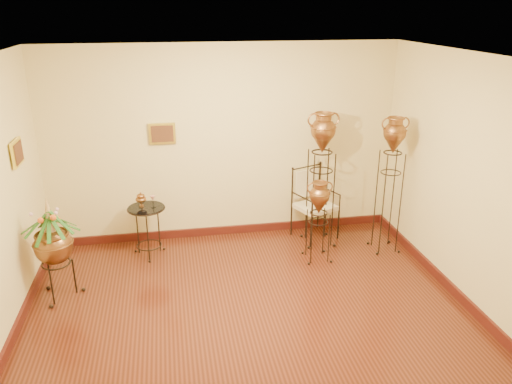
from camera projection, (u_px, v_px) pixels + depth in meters
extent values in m
plane|color=#562214|center=(255.00, 333.00, 5.29)|extent=(5.00, 5.00, 0.00)
cube|color=#461510|center=(226.00, 230.00, 7.55)|extent=(5.00, 0.04, 0.12)
cube|color=#461510|center=(4.00, 356.00, 4.85)|extent=(0.04, 5.00, 0.12)
cube|color=#461510|center=(469.00, 305.00, 5.68)|extent=(0.04, 5.00, 0.12)
cube|color=yellow|center=(162.00, 134.00, 6.84)|extent=(0.36, 0.03, 0.29)
cube|color=yellow|center=(17.00, 153.00, 5.61)|extent=(0.03, 0.36, 0.29)
cube|color=beige|center=(315.00, 207.00, 7.31)|extent=(0.65, 0.63, 0.06)
cube|color=beige|center=(316.00, 188.00, 7.20)|extent=(0.38, 0.18, 0.41)
cylinder|color=black|center=(146.00, 208.00, 6.69)|extent=(0.49, 0.49, 0.02)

